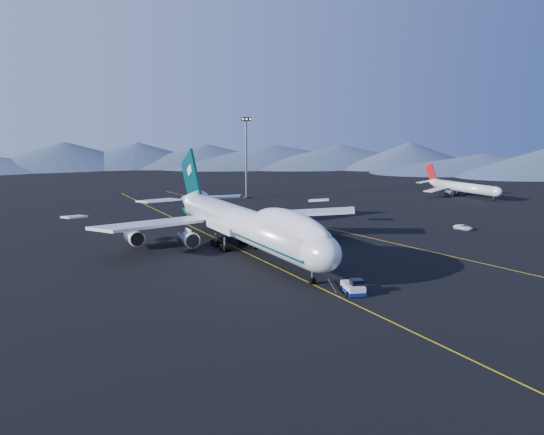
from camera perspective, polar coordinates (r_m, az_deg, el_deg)
name	(u,v)px	position (r m, az deg, el deg)	size (l,w,h in m)	color
ground	(245,252)	(121.33, -2.53, -3.29)	(500.00, 500.00, 0.00)	black
taxiway_line_main	(245,252)	(121.32, -2.53, -3.29)	(0.25, 220.00, 0.01)	gold
taxiway_line_side	(344,232)	(144.10, 6.80, -1.35)	(0.25, 200.00, 0.01)	gold
boeing_747	(245,224)	(120.24, -2.55, -0.58)	(59.62, 72.43, 19.37)	silver
pushback_tug	(353,289)	(93.88, 7.63, -6.64)	(4.13, 5.79, 2.29)	silver
second_jet	(461,187)	(219.78, 17.40, 2.75)	(32.26, 36.45, 10.37)	silver
service_van	(463,227)	(152.75, 17.56, -0.88)	(2.12, 4.60, 1.28)	white
floodlight_mast	(246,157)	(204.08, -2.44, 5.67)	(3.34, 2.51, 27.05)	black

